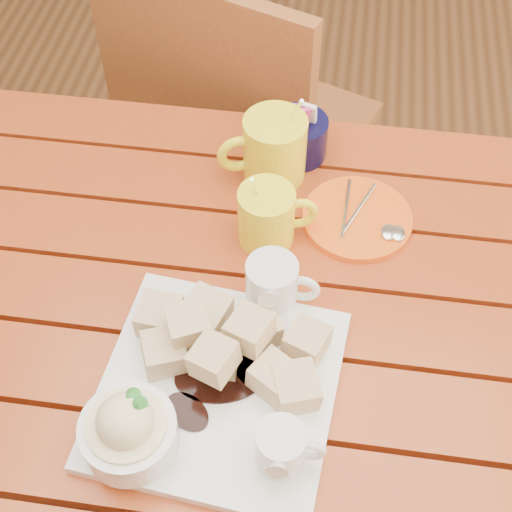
% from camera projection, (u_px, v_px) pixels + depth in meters
% --- Properties ---
extents(ground, '(5.00, 5.00, 0.00)m').
position_uv_depth(ground, '(246.00, 500.00, 1.55)').
color(ground, '#543018').
rests_on(ground, ground).
extents(table, '(1.20, 0.79, 0.75)m').
position_uv_depth(table, '(241.00, 350.00, 1.04)').
color(table, maroon).
rests_on(table, ground).
extents(dessert_plate, '(0.31, 0.31, 0.11)m').
position_uv_depth(dessert_plate, '(202.00, 389.00, 0.85)').
color(dessert_plate, white).
rests_on(dessert_plate, table).
extents(coffee_mug_left, '(0.13, 0.10, 0.16)m').
position_uv_depth(coffee_mug_left, '(273.00, 148.00, 1.07)').
color(coffee_mug_left, yellow).
rests_on(coffee_mug_left, table).
extents(coffee_mug_right, '(0.11, 0.08, 0.14)m').
position_uv_depth(coffee_mug_right, '(268.00, 215.00, 1.00)').
color(coffee_mug_right, yellow).
rests_on(coffee_mug_right, table).
extents(cream_pitcher, '(0.10, 0.08, 0.08)m').
position_uv_depth(cream_pitcher, '(273.00, 285.00, 0.93)').
color(cream_pitcher, white).
rests_on(cream_pitcher, table).
extents(sugar_caddy, '(0.09, 0.09, 0.10)m').
position_uv_depth(sugar_caddy, '(298.00, 137.00, 1.12)').
color(sugar_caddy, black).
rests_on(sugar_caddy, table).
extents(orange_saucer, '(0.16, 0.16, 0.02)m').
position_uv_depth(orange_saucer, '(358.00, 218.00, 1.05)').
color(orange_saucer, '#FF6016').
rests_on(orange_saucer, table).
extents(chair_far, '(0.56, 0.56, 0.92)m').
position_uv_depth(chair_far, '(237.00, 134.00, 1.51)').
color(chair_far, brown).
rests_on(chair_far, ground).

